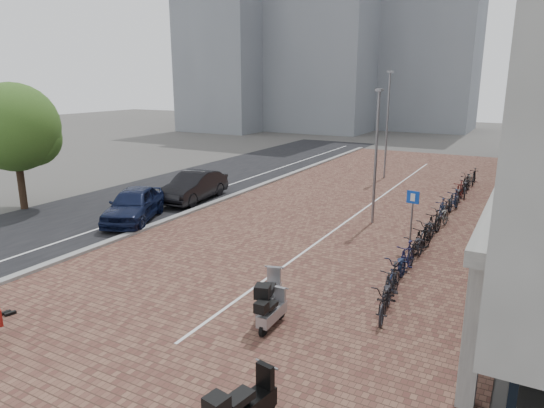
{
  "coord_description": "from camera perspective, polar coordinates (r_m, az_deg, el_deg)",
  "views": [
    {
      "loc": [
        9.43,
        -11.23,
        6.37
      ],
      "look_at": [
        0.0,
        6.0,
        1.3
      ],
      "focal_mm": 31.91,
      "sensor_mm": 36.0,
      "label": 1
    }
  ],
  "objects": [
    {
      "name": "bg_towers",
      "position": [
        65.14,
        7.6,
        21.04
      ],
      "size": [
        33.0,
        23.0,
        32.0
      ],
      "color": "gray",
      "rests_on": "ground"
    },
    {
      "name": "street_asphalt",
      "position": [
        30.33,
        -9.52,
        2.15
      ],
      "size": [
        8.0,
        50.0,
        0.03
      ],
      "primitive_type": "cube",
      "color": "black",
      "rests_on": "ground"
    },
    {
      "name": "lamp_far",
      "position": [
        32.54,
        13.42,
        8.89
      ],
      "size": [
        0.12,
        0.12,
        6.85
      ],
      "primitive_type": "cylinder",
      "color": "slate",
      "rests_on": "ground"
    },
    {
      "name": "parking_line",
      "position": [
        25.14,
        11.03,
        -0.4
      ],
      "size": [
        0.1,
        30.0,
        0.0
      ],
      "primitive_type": "cube",
      "color": "white",
      "rests_on": "plaza_brick"
    },
    {
      "name": "scooter_mid",
      "position": [
        9.57,
        -3.26,
        -22.71
      ],
      "size": [
        0.83,
        1.79,
        1.18
      ],
      "primitive_type": null,
      "rotation": [
        0.0,
        0.0,
        -0.18
      ],
      "color": "black",
      "rests_on": "ground"
    },
    {
      "name": "curb",
      "position": [
        28.12,
        -3.25,
        1.5
      ],
      "size": [
        0.35,
        42.0,
        0.14
      ],
      "primitive_type": "cube",
      "color": "gray",
      "rests_on": "ground"
    },
    {
      "name": "ground",
      "position": [
        15.99,
        -10.52,
        -9.26
      ],
      "size": [
        140.0,
        140.0,
        0.0
      ],
      "primitive_type": "plane",
      "color": "#474442",
      "rests_on": "ground"
    },
    {
      "name": "lamp_near",
      "position": [
        21.94,
        12.14,
        5.23
      ],
      "size": [
        0.12,
        0.12,
        5.94
      ],
      "primitive_type": "cylinder",
      "color": "slate",
      "rests_on": "ground"
    },
    {
      "name": "car_navy",
      "position": [
        23.15,
        -15.98,
        -0.06
      ],
      "size": [
        3.62,
        4.98,
        1.57
      ],
      "primitive_type": "imported",
      "rotation": [
        0.0,
        0.0,
        0.43
      ],
      "color": "#0E1533",
      "rests_on": "ground"
    },
    {
      "name": "car_dark",
      "position": [
        26.41,
        -9.21,
        2.07
      ],
      "size": [
        2.08,
        4.88,
        1.56
      ],
      "primitive_type": "imported",
      "rotation": [
        0.0,
        0.0,
        0.09
      ],
      "color": "black",
      "rests_on": "ground"
    },
    {
      "name": "plaza_brick",
      "position": [
        25.21,
        10.6,
        -0.4
      ],
      "size": [
        14.5,
        42.0,
        0.04
      ],
      "primitive_type": "cube",
      "color": "brown",
      "rests_on": "ground"
    },
    {
      "name": "scooter_front",
      "position": [
        13.49,
        -0.35,
        -10.74
      ],
      "size": [
        1.04,
        1.9,
        1.25
      ],
      "primitive_type": null,
      "rotation": [
        0.0,
        0.0,
        0.28
      ],
      "color": "gray",
      "rests_on": "ground"
    },
    {
      "name": "bike_row",
      "position": [
        22.89,
        19.47,
        -1.18
      ],
      "size": [
        1.14,
        21.45,
        1.05
      ],
      "color": "black",
      "rests_on": "ground"
    },
    {
      "name": "scooter_back",
      "position": [
        12.96,
        -0.0,
        -12.48
      ],
      "size": [
        0.49,
        1.45,
        0.99
      ],
      "primitive_type": null,
      "rotation": [
        0.0,
        0.0,
        0.03
      ],
      "color": "#9F9EA3",
      "rests_on": "ground"
    },
    {
      "name": "street_tree",
      "position": [
        26.94,
        -27.79,
        7.76
      ],
      "size": [
        4.32,
        4.32,
        6.28
      ],
      "color": "#382619",
      "rests_on": "ground"
    },
    {
      "name": "parking_sign",
      "position": [
        19.1,
        16.19,
        -0.77
      ],
      "size": [
        0.48,
        0.12,
        2.31
      ],
      "rotation": [
        0.0,
        0.0,
        -0.16
      ],
      "color": "slate",
      "rests_on": "ground"
    },
    {
      "name": "lane_line",
      "position": [
        29.15,
        -6.42,
        1.8
      ],
      "size": [
        0.12,
        44.0,
        0.0
      ],
      "primitive_type": "cube",
      "color": "white",
      "rests_on": "street_asphalt"
    },
    {
      "name": "shoes",
      "position": [
        15.61,
        -28.79,
        -11.32
      ],
      "size": [
        0.46,
        0.41,
        0.1
      ],
      "primitive_type": null,
      "rotation": [
        0.0,
        0.0,
        -0.23
      ],
      "color": "black",
      "rests_on": "ground"
    }
  ]
}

